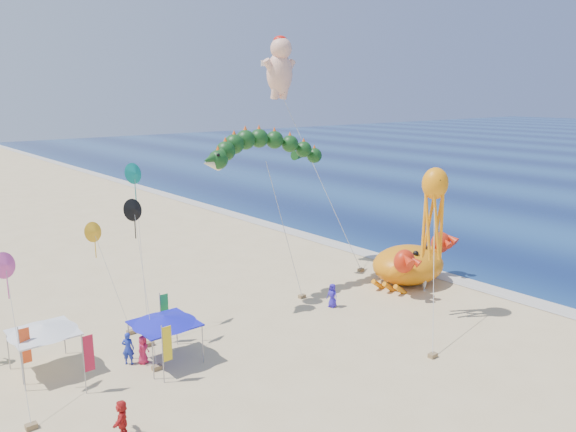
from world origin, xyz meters
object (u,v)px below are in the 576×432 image
at_px(crab_inflatable, 409,263).
at_px(octopus_kite, 434,207).
at_px(dragon_kite, 264,154).
at_px(canopy_blue, 164,320).
at_px(cherub_kite, 280,66).
at_px(canopy_white, 43,329).

distance_m(crab_inflatable, octopus_kite, 8.99).
relative_size(crab_inflatable, octopus_kite, 0.83).
xyz_separation_m(dragon_kite, canopy_blue, (-10.91, -5.18, -8.06)).
distance_m(octopus_kite, canopy_blue, 18.28).
height_order(cherub_kite, canopy_blue, cherub_kite).
bearing_deg(canopy_blue, canopy_white, 151.55).
xyz_separation_m(cherub_kite, canopy_blue, (-16.72, -10.54, -14.45)).
bearing_deg(crab_inflatable, cherub_kite, 112.24).
distance_m(octopus_kite, canopy_white, 24.36).
distance_m(dragon_kite, canopy_blue, 14.52).
xyz_separation_m(dragon_kite, canopy_white, (-16.49, -2.16, -8.06)).
bearing_deg(dragon_kite, crab_inflatable, -27.87).
xyz_separation_m(crab_inflatable, dragon_kite, (-10.21, 5.40, 8.90)).
distance_m(cherub_kite, canopy_blue, 24.48).
bearing_deg(crab_inflatable, dragon_kite, 152.13).
bearing_deg(cherub_kite, dragon_kite, -137.33).
bearing_deg(cherub_kite, canopy_blue, -147.78).
xyz_separation_m(octopus_kite, canopy_blue, (-16.72, 5.35, -5.10)).
bearing_deg(octopus_kite, cherub_kite, 90.02).
bearing_deg(canopy_blue, cherub_kite, 32.22).
distance_m(dragon_kite, cherub_kite, 10.16).
xyz_separation_m(dragon_kite, octopus_kite, (5.81, -10.53, -2.96)).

